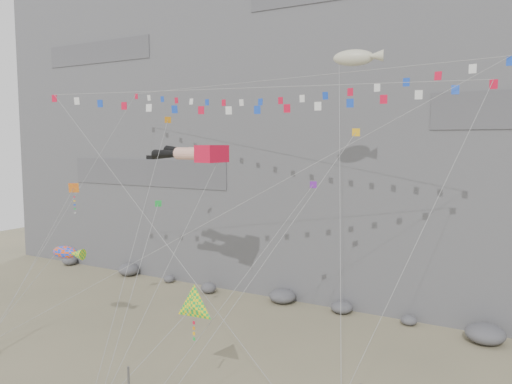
# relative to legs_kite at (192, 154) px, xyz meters

# --- Properties ---
(ground) EXTENTS (120.00, 120.00, 0.00)m
(ground) POSITION_rel_legs_kite_xyz_m (2.53, -6.18, -14.62)
(ground) COLOR gray
(ground) RESTS_ON ground
(cliff) EXTENTS (80.00, 28.00, 50.00)m
(cliff) POSITION_rel_legs_kite_xyz_m (2.53, 25.82, 10.38)
(cliff) COLOR slate
(cliff) RESTS_ON ground
(talus_boulders) EXTENTS (60.00, 3.00, 1.20)m
(talus_boulders) POSITION_rel_legs_kite_xyz_m (2.53, 10.82, -14.02)
(talus_boulders) COLOR slate
(talus_boulders) RESTS_ON ground
(legs_kite) EXTENTS (8.45, 16.53, 20.79)m
(legs_kite) POSITION_rel_legs_kite_xyz_m (0.00, 0.00, 0.00)
(legs_kite) COLOR red
(legs_kite) RESTS_ON ground
(flag_banner_upper) EXTENTS (34.68, 17.41, 30.16)m
(flag_banner_upper) POSITION_rel_legs_kite_xyz_m (4.40, 4.53, 5.79)
(flag_banner_upper) COLOR red
(flag_banner_upper) RESTS_ON ground
(flag_banner_lower) EXTENTS (30.42, 10.23, 22.16)m
(flag_banner_lower) POSITION_rel_legs_kite_xyz_m (5.74, -1.93, 4.50)
(flag_banner_lower) COLOR red
(flag_banner_lower) RESTS_ON ground
(harlequin_kite) EXTENTS (4.95, 6.05, 13.58)m
(harlequin_kite) POSITION_rel_legs_kite_xyz_m (-8.07, -4.66, -2.74)
(harlequin_kite) COLOR red
(harlequin_kite) RESTS_ON ground
(fish_windsock) EXTENTS (6.12, 5.59, 9.43)m
(fish_windsock) POSITION_rel_legs_kite_xyz_m (-8.06, -5.69, -7.59)
(fish_windsock) COLOR #FD4E0C
(fish_windsock) RESTS_ON ground
(delta_kite) EXTENTS (4.76, 7.00, 9.51)m
(delta_kite) POSITION_rel_legs_kite_xyz_m (6.40, -8.71, -8.61)
(delta_kite) COLOR yellow
(delta_kite) RESTS_ON ground
(blimp_windsock) EXTENTS (5.75, 12.64, 24.57)m
(blimp_windsock) POSITION_rel_legs_kite_xyz_m (11.67, 3.44, 6.78)
(blimp_windsock) COLOR beige
(blimp_windsock) RESTS_ON ground
(small_kite_a) EXTENTS (4.51, 12.96, 21.55)m
(small_kite_a) POSITION_rel_legs_kite_xyz_m (-3.17, 0.82, 2.33)
(small_kite_a) COLOR orange
(small_kite_a) RESTS_ON ground
(small_kite_b) EXTENTS (6.42, 11.39, 17.56)m
(small_kite_b) POSITION_rel_legs_kite_xyz_m (9.93, -0.06, -2.33)
(small_kite_b) COLOR #711CA4
(small_kite_b) RESTS_ON ground
(small_kite_c) EXTENTS (3.04, 9.17, 14.25)m
(small_kite_c) POSITION_rel_legs_kite_xyz_m (0.12, -4.38, -3.70)
(small_kite_c) COLOR green
(small_kite_c) RESTS_ON ground
(small_kite_d) EXTENTS (7.75, 13.53, 21.81)m
(small_kite_d) POSITION_rel_legs_kite_xyz_m (12.88, -0.15, 1.17)
(small_kite_d) COLOR #F2AC14
(small_kite_d) RESTS_ON ground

